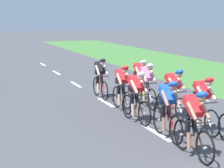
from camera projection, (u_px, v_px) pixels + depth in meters
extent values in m
cube|color=#3D7033|center=(209.00, 73.00, 21.34)|extent=(7.00, 60.00, 0.01)
cube|color=white|center=(156.00, 133.00, 10.41)|extent=(0.14, 1.60, 0.01)
cube|color=white|center=(106.00, 102.00, 14.10)|extent=(0.14, 1.60, 0.01)
cube|color=white|center=(76.00, 84.00, 17.79)|extent=(0.14, 1.60, 0.01)
cube|color=white|center=(57.00, 73.00, 21.48)|extent=(0.14, 1.60, 0.01)
cube|color=white|center=(43.00, 64.00, 25.17)|extent=(0.14, 1.60, 0.01)
torus|color=black|center=(205.00, 148.00, 8.12)|extent=(0.07, 0.72, 0.72)
cylinder|color=#99999E|center=(205.00, 148.00, 8.12)|extent=(0.06, 0.06, 0.06)
torus|color=black|center=(181.00, 134.00, 9.06)|extent=(0.07, 0.72, 0.72)
cylinder|color=#99999E|center=(181.00, 134.00, 9.06)|extent=(0.06, 0.06, 0.06)
cylinder|color=black|center=(195.00, 118.00, 8.45)|extent=(0.05, 0.55, 0.04)
cylinder|color=black|center=(198.00, 134.00, 8.34)|extent=(0.05, 0.48, 0.63)
cylinder|color=black|center=(190.00, 129.00, 8.69)|extent=(0.04, 0.04, 0.65)
cylinder|color=black|center=(203.00, 123.00, 8.13)|extent=(0.42, 0.04, 0.03)
cube|color=black|center=(190.00, 114.00, 8.63)|extent=(0.11, 0.22, 0.05)
cube|color=red|center=(193.00, 106.00, 8.48)|extent=(0.30, 0.56, 0.45)
cube|color=black|center=(190.00, 112.00, 8.61)|extent=(0.29, 0.21, 0.18)
cylinder|color=black|center=(195.00, 127.00, 8.66)|extent=(0.12, 0.23, 0.40)
cylinder|color=#9E7051|center=(196.00, 140.00, 8.63)|extent=(0.09, 0.16, 0.36)
cylinder|color=black|center=(187.00, 128.00, 8.60)|extent=(0.11, 0.17, 0.40)
cylinder|color=#9E7051|center=(189.00, 141.00, 8.57)|extent=(0.09, 0.13, 0.36)
cylinder|color=#9E7051|center=(205.00, 110.00, 8.34)|extent=(0.09, 0.40, 0.35)
cylinder|color=#9E7051|center=(192.00, 111.00, 8.24)|extent=(0.09, 0.40, 0.35)
sphere|color=#9E7051|center=(201.00, 98.00, 8.16)|extent=(0.19, 0.19, 0.19)
ellipsoid|color=blue|center=(202.00, 95.00, 8.14)|extent=(0.24, 0.32, 0.24)
torus|color=black|center=(176.00, 130.00, 9.38)|extent=(0.09, 0.73, 0.72)
cylinder|color=#99999E|center=(176.00, 130.00, 9.38)|extent=(0.06, 0.06, 0.06)
torus|color=black|center=(159.00, 120.00, 10.32)|extent=(0.09, 0.73, 0.72)
cylinder|color=#99999E|center=(159.00, 120.00, 10.32)|extent=(0.06, 0.06, 0.06)
cylinder|color=#B21919|center=(168.00, 104.00, 9.72)|extent=(0.07, 0.55, 0.04)
cylinder|color=#B21919|center=(171.00, 119.00, 9.61)|extent=(0.07, 0.48, 0.63)
cylinder|color=#B21919|center=(165.00, 114.00, 9.96)|extent=(0.04, 0.04, 0.65)
cylinder|color=black|center=(175.00, 108.00, 9.39)|extent=(0.42, 0.05, 0.03)
cube|color=black|center=(165.00, 101.00, 9.90)|extent=(0.11, 0.23, 0.05)
cube|color=blue|center=(167.00, 94.00, 9.74)|extent=(0.31, 0.56, 0.45)
cube|color=black|center=(165.00, 100.00, 9.88)|extent=(0.29, 0.22, 0.18)
cylinder|color=black|center=(169.00, 113.00, 9.92)|extent=(0.12, 0.23, 0.40)
cylinder|color=#9E7051|center=(170.00, 124.00, 9.89)|extent=(0.10, 0.16, 0.36)
cylinder|color=black|center=(163.00, 114.00, 9.87)|extent=(0.12, 0.17, 0.40)
cylinder|color=#9E7051|center=(164.00, 125.00, 9.84)|extent=(0.10, 0.13, 0.36)
cylinder|color=#9E7051|center=(177.00, 98.00, 9.60)|extent=(0.10, 0.41, 0.35)
cylinder|color=#9E7051|center=(165.00, 98.00, 9.50)|extent=(0.10, 0.41, 0.35)
sphere|color=#9E7051|center=(173.00, 87.00, 9.42)|extent=(0.19, 0.19, 0.19)
ellipsoid|color=blue|center=(173.00, 84.00, 9.40)|extent=(0.25, 0.33, 0.24)
torus|color=black|center=(212.00, 123.00, 9.98)|extent=(0.06, 0.72, 0.72)
cylinder|color=#99999E|center=(212.00, 123.00, 9.98)|extent=(0.06, 0.06, 0.06)
torus|color=black|center=(192.00, 114.00, 10.91)|extent=(0.06, 0.72, 0.72)
cylinder|color=#99999E|center=(192.00, 114.00, 10.91)|extent=(0.06, 0.06, 0.06)
cylinder|color=white|center=(203.00, 99.00, 10.31)|extent=(0.05, 0.55, 0.04)
cylinder|color=white|center=(206.00, 113.00, 10.20)|extent=(0.05, 0.48, 0.63)
cylinder|color=white|center=(199.00, 109.00, 10.54)|extent=(0.04, 0.04, 0.65)
cylinder|color=black|center=(211.00, 103.00, 9.98)|extent=(0.42, 0.04, 0.03)
cube|color=black|center=(199.00, 96.00, 10.48)|extent=(0.10, 0.22, 0.05)
cube|color=red|center=(202.00, 90.00, 10.33)|extent=(0.29, 0.56, 0.45)
cube|color=black|center=(199.00, 95.00, 10.47)|extent=(0.28, 0.21, 0.18)
cylinder|color=black|center=(203.00, 108.00, 10.51)|extent=(0.11, 0.23, 0.40)
cylinder|color=beige|center=(204.00, 118.00, 10.48)|extent=(0.09, 0.16, 0.36)
cylinder|color=black|center=(197.00, 108.00, 10.45)|extent=(0.11, 0.17, 0.40)
cylinder|color=beige|center=(198.00, 119.00, 10.42)|extent=(0.09, 0.12, 0.36)
cylinder|color=beige|center=(212.00, 93.00, 10.19)|extent=(0.08, 0.40, 0.35)
cylinder|color=beige|center=(201.00, 94.00, 10.09)|extent=(0.08, 0.40, 0.35)
sphere|color=beige|center=(209.00, 83.00, 10.01)|extent=(0.19, 0.19, 0.19)
ellipsoid|color=red|center=(209.00, 80.00, 9.99)|extent=(0.24, 0.32, 0.24)
torus|color=black|center=(144.00, 114.00, 10.97)|extent=(0.11, 0.73, 0.72)
cylinder|color=#99999E|center=(144.00, 114.00, 10.97)|extent=(0.06, 0.06, 0.06)
torus|color=black|center=(128.00, 106.00, 11.86)|extent=(0.11, 0.73, 0.72)
cylinder|color=#99999E|center=(128.00, 106.00, 11.86)|extent=(0.06, 0.06, 0.06)
cylinder|color=black|center=(137.00, 92.00, 11.28)|extent=(0.08, 0.55, 0.04)
cylinder|color=black|center=(140.00, 104.00, 11.18)|extent=(0.08, 0.48, 0.63)
cylinder|color=black|center=(133.00, 101.00, 11.51)|extent=(0.04, 0.04, 0.65)
cylinder|color=black|center=(143.00, 95.00, 10.97)|extent=(0.42, 0.06, 0.03)
cube|color=black|center=(133.00, 90.00, 11.45)|extent=(0.12, 0.23, 0.05)
cube|color=red|center=(136.00, 84.00, 11.31)|extent=(0.33, 0.57, 0.45)
cube|color=black|center=(134.00, 88.00, 11.44)|extent=(0.30, 0.22, 0.18)
cylinder|color=black|center=(137.00, 100.00, 11.49)|extent=(0.13, 0.23, 0.40)
cylinder|color=tan|center=(138.00, 109.00, 11.46)|extent=(0.10, 0.16, 0.36)
cylinder|color=black|center=(132.00, 100.00, 11.41)|extent=(0.12, 0.18, 0.40)
cylinder|color=tan|center=(133.00, 110.00, 11.39)|extent=(0.10, 0.13, 0.36)
cylinder|color=tan|center=(144.00, 86.00, 11.19)|extent=(0.11, 0.41, 0.35)
cylinder|color=tan|center=(134.00, 87.00, 11.06)|extent=(0.11, 0.41, 0.35)
sphere|color=tan|center=(141.00, 77.00, 11.00)|extent=(0.19, 0.19, 0.19)
ellipsoid|color=white|center=(141.00, 74.00, 10.98)|extent=(0.26, 0.33, 0.24)
torus|color=black|center=(183.00, 110.00, 11.41)|extent=(0.13, 0.72, 0.72)
cylinder|color=#99999E|center=(183.00, 110.00, 11.41)|extent=(0.07, 0.07, 0.06)
torus|color=black|center=(163.00, 103.00, 12.28)|extent=(0.13, 0.72, 0.72)
cylinder|color=#99999E|center=(163.00, 103.00, 12.28)|extent=(0.07, 0.07, 0.06)
cylinder|color=white|center=(174.00, 89.00, 11.71)|extent=(0.10, 0.55, 0.04)
cylinder|color=white|center=(177.00, 101.00, 11.61)|extent=(0.09, 0.48, 0.63)
cylinder|color=white|center=(170.00, 98.00, 11.94)|extent=(0.04, 0.04, 0.65)
cylinder|color=black|center=(181.00, 92.00, 11.41)|extent=(0.42, 0.08, 0.03)
cube|color=black|center=(170.00, 87.00, 11.88)|extent=(0.12, 0.23, 0.05)
cube|color=red|center=(173.00, 81.00, 11.73)|extent=(0.34, 0.58, 0.45)
cube|color=black|center=(170.00, 86.00, 11.86)|extent=(0.30, 0.23, 0.18)
cylinder|color=black|center=(173.00, 97.00, 11.92)|extent=(0.13, 0.23, 0.40)
cylinder|color=tan|center=(175.00, 106.00, 11.89)|extent=(0.11, 0.16, 0.36)
cylinder|color=black|center=(168.00, 97.00, 11.84)|extent=(0.13, 0.18, 0.40)
cylinder|color=tan|center=(170.00, 106.00, 11.81)|extent=(0.10, 0.13, 0.36)
cylinder|color=tan|center=(181.00, 83.00, 11.63)|extent=(0.12, 0.41, 0.35)
cylinder|color=tan|center=(172.00, 84.00, 11.48)|extent=(0.12, 0.41, 0.35)
sphere|color=tan|center=(179.00, 74.00, 11.43)|extent=(0.19, 0.19, 0.19)
ellipsoid|color=blue|center=(179.00, 72.00, 11.41)|extent=(0.26, 0.34, 0.24)
torus|color=black|center=(127.00, 103.00, 12.32)|extent=(0.06, 0.72, 0.72)
cylinder|color=#99999E|center=(127.00, 103.00, 12.32)|extent=(0.06, 0.06, 0.06)
torus|color=black|center=(116.00, 97.00, 13.25)|extent=(0.06, 0.72, 0.72)
cylinder|color=#99999E|center=(116.00, 97.00, 13.25)|extent=(0.06, 0.06, 0.06)
cylinder|color=black|center=(122.00, 84.00, 12.65)|extent=(0.05, 0.55, 0.04)
cylinder|color=black|center=(124.00, 95.00, 12.54)|extent=(0.05, 0.48, 0.63)
cylinder|color=black|center=(120.00, 92.00, 12.89)|extent=(0.04, 0.04, 0.65)
cylinder|color=black|center=(126.00, 86.00, 12.33)|extent=(0.42, 0.04, 0.03)
cube|color=black|center=(120.00, 82.00, 12.83)|extent=(0.10, 0.22, 0.05)
cube|color=red|center=(122.00, 76.00, 12.68)|extent=(0.29, 0.56, 0.45)
cube|color=black|center=(120.00, 81.00, 12.81)|extent=(0.28, 0.21, 0.18)
cylinder|color=black|center=(123.00, 91.00, 12.85)|extent=(0.11, 0.23, 0.40)
cylinder|color=tan|center=(124.00, 99.00, 12.83)|extent=(0.09, 0.16, 0.36)
cylinder|color=black|center=(118.00, 91.00, 12.80)|extent=(0.11, 0.17, 0.40)
cylinder|color=tan|center=(119.00, 100.00, 12.77)|extent=(0.09, 0.12, 0.36)
cylinder|color=tan|center=(129.00, 78.00, 12.54)|extent=(0.08, 0.40, 0.35)
cylinder|color=tan|center=(119.00, 79.00, 12.44)|extent=(0.08, 0.40, 0.35)
sphere|color=tan|center=(125.00, 70.00, 12.36)|extent=(0.19, 0.19, 0.19)
ellipsoid|color=red|center=(125.00, 68.00, 12.34)|extent=(0.24, 0.32, 0.24)
torus|color=black|center=(152.00, 99.00, 12.87)|extent=(0.09, 0.73, 0.72)
cylinder|color=#99999E|center=(152.00, 99.00, 12.87)|extent=(0.06, 0.06, 0.06)
torus|color=black|center=(141.00, 94.00, 13.81)|extent=(0.09, 0.73, 0.72)
cylinder|color=#99999E|center=(141.00, 94.00, 13.81)|extent=(0.06, 0.06, 0.06)
cylinder|color=silver|center=(147.00, 81.00, 13.20)|extent=(0.07, 0.55, 0.04)
cylinder|color=silver|center=(149.00, 91.00, 13.09)|extent=(0.07, 0.48, 0.63)
cylinder|color=silver|center=(145.00, 89.00, 13.44)|extent=(0.04, 0.04, 0.65)
cylinder|color=black|center=(151.00, 83.00, 12.87)|extent=(0.42, 0.05, 0.03)
cube|color=black|center=(145.00, 79.00, 13.38)|extent=(0.11, 0.23, 0.05)
cube|color=pink|center=(146.00, 74.00, 13.23)|extent=(0.31, 0.55, 0.47)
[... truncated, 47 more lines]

